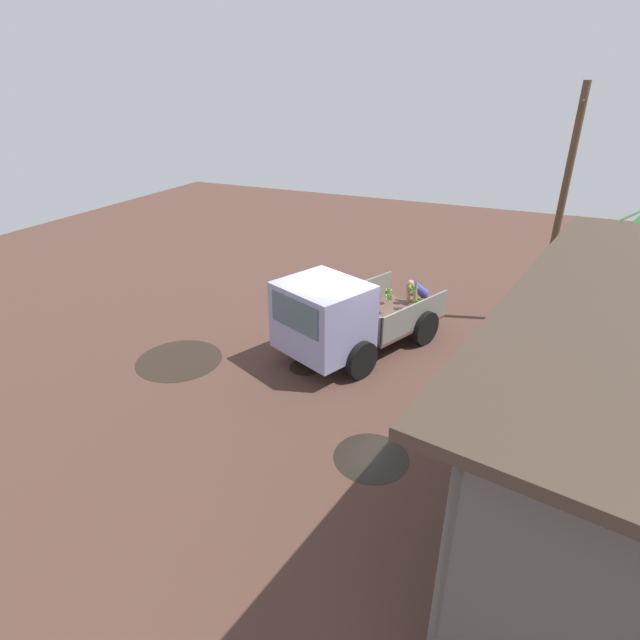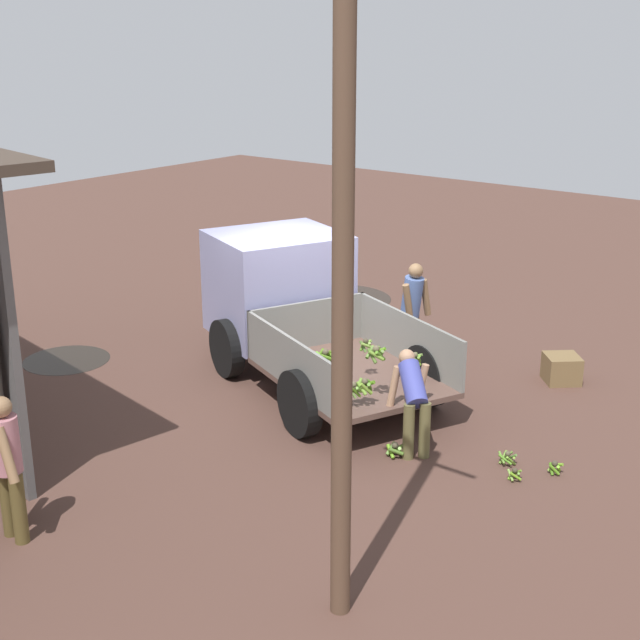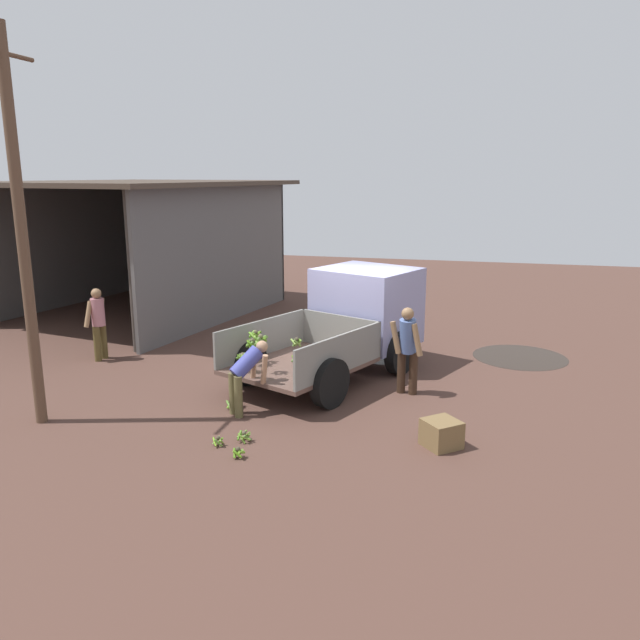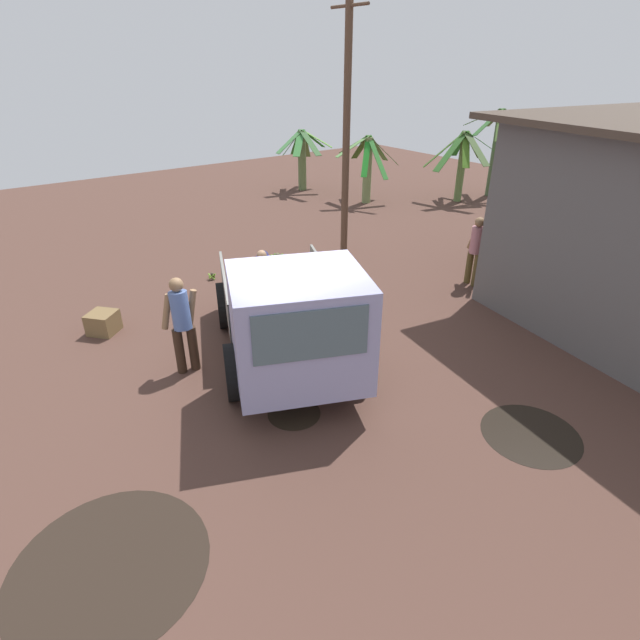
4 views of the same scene
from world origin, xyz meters
The scene contains 14 objects.
ground centered at (0.00, 0.00, 0.00)m, with size 36.00×36.00×0.00m, color #4E332A.
mud_patch_0 centered at (1.01, -0.65, 0.00)m, with size 0.80×0.80×0.01m, color black.
mud_patch_1 centered at (3.40, 1.81, 0.00)m, with size 1.39×1.39×0.01m, color black.
mud_patch_2 centered at (1.99, -3.65, 0.00)m, with size 2.09×2.09×0.01m, color black.
cargo_truck centered at (0.37, -0.19, 1.12)m, with size 4.83×3.52×2.09m.
utility_pole centered at (-3.99, 4.30, 3.19)m, with size 1.30×0.18×6.23m.
person_foreground_visitor centered at (-1.10, -1.44, 0.93)m, with size 0.43×0.65×1.68m.
person_worker_loading centered at (-2.75, 1.12, 0.74)m, with size 0.73×0.73×1.25m.
person_bystander_near_shed centered at (-0.58, 5.43, 0.90)m, with size 0.65×0.33×1.61m.
banana_bunch_on_ground_0 centered at (-3.89, 0.72, 0.10)m, with size 0.25×0.25×0.18m.
banana_bunch_on_ground_1 centered at (-4.45, 0.59, 0.10)m, with size 0.18×0.18×0.18m.
banana_bunch_on_ground_2 centered at (-4.14, 1.04, 0.09)m, with size 0.20×0.19×0.16m.
banana_bunch_on_ground_3 centered at (-2.69, 1.40, 0.11)m, with size 0.26×0.25×0.20m.
wooden_crate_0 centered at (-3.29, -2.25, 0.21)m, with size 0.50×0.50×0.42m, color brown.
Camera 1 is at (10.27, 3.86, 6.21)m, focal length 28.00 mm.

